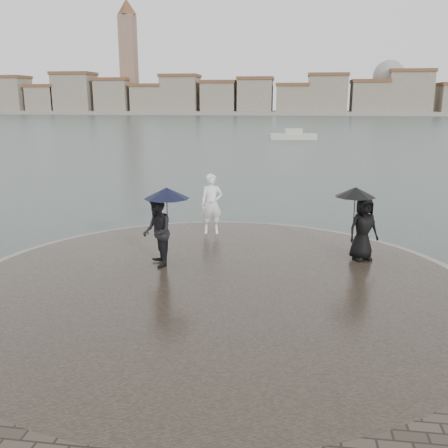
# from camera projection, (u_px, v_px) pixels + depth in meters

# --- Properties ---
(ground) EXTENTS (400.00, 400.00, 0.00)m
(ground) POSITION_uv_depth(u_px,v_px,m) (184.00, 373.00, 8.50)
(ground) COLOR #2B3835
(ground) RESTS_ON ground
(kerb_ring) EXTENTS (12.50, 12.50, 0.32)m
(kerb_ring) POSITION_uv_depth(u_px,v_px,m) (216.00, 290.00, 11.82)
(kerb_ring) COLOR gray
(kerb_ring) RESTS_ON ground
(quay_tip) EXTENTS (11.90, 11.90, 0.36)m
(quay_tip) POSITION_uv_depth(u_px,v_px,m) (216.00, 289.00, 11.82)
(quay_tip) COLOR #2D261E
(quay_tip) RESTS_ON ground
(statue) EXTENTS (0.77, 0.58, 1.92)m
(statue) POSITION_uv_depth(u_px,v_px,m) (212.00, 204.00, 15.88)
(statue) COLOR white
(statue) RESTS_ON quay_tip
(visitor_left) EXTENTS (1.32, 1.22, 2.04)m
(visitor_left) POSITION_uv_depth(u_px,v_px,m) (160.00, 222.00, 12.68)
(visitor_left) COLOR black
(visitor_left) RESTS_ON quay_tip
(visitor_right) EXTENTS (1.28, 1.07, 1.95)m
(visitor_right) POSITION_uv_depth(u_px,v_px,m) (361.00, 218.00, 13.21)
(visitor_right) COLOR black
(visitor_right) RESTS_ON quay_tip
(far_skyline) EXTENTS (260.00, 20.00, 37.00)m
(far_skyline) POSITION_uv_depth(u_px,v_px,m) (273.00, 97.00, 162.43)
(far_skyline) COLOR gray
(far_skyline) RESTS_ON ground
(boats) EXTENTS (21.70, 20.32, 1.50)m
(boats) POSITION_uv_depth(u_px,v_px,m) (373.00, 143.00, 50.30)
(boats) COLOR #BAB7A7
(boats) RESTS_ON ground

